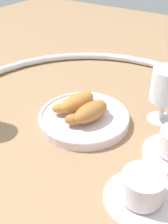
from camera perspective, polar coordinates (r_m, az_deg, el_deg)
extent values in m
plane|color=#997551|center=(0.69, 1.12, -2.01)|extent=(2.20, 2.20, 0.00)
torus|color=silver|center=(0.69, 1.13, -1.20)|extent=(0.82, 0.82, 0.02)
cylinder|color=silver|center=(0.69, 0.00, -1.39)|extent=(0.23, 0.23, 0.02)
torus|color=silver|center=(0.68, 0.00, -0.71)|extent=(0.23, 0.23, 0.01)
ellipsoid|color=#AD6B33|center=(0.65, 1.45, 0.06)|extent=(0.11, 0.07, 0.04)
ellipsoid|color=#AD6B33|center=(0.68, 3.19, 1.33)|extent=(0.05, 0.04, 0.03)
ellipsoid|color=#AD6B33|center=(0.64, -2.13, -1.53)|extent=(0.05, 0.05, 0.03)
ellipsoid|color=#BC7A38|center=(0.68, -1.37, 2.14)|extent=(0.11, 0.07, 0.04)
ellipsoid|color=#BC7A38|center=(0.72, 0.59, 3.19)|extent=(0.05, 0.04, 0.03)
ellipsoid|color=#BC7A38|center=(0.68, -4.86, 0.77)|extent=(0.05, 0.05, 0.03)
cylinder|color=silver|center=(0.53, 11.75, -17.12)|extent=(0.14, 0.14, 0.01)
cylinder|color=silver|center=(0.50, 12.17, -14.93)|extent=(0.08, 0.08, 0.05)
cylinder|color=brown|center=(0.49, 12.48, -13.23)|extent=(0.07, 0.07, 0.01)
torus|color=silver|center=(0.53, 12.26, -11.12)|extent=(0.04, 0.02, 0.04)
cylinder|color=white|center=(0.73, 15.70, -1.31)|extent=(0.07, 0.07, 0.01)
cylinder|color=white|center=(0.71, 16.07, 0.66)|extent=(0.01, 0.01, 0.05)
cylinder|color=white|center=(0.68, 16.96, 5.43)|extent=(0.08, 0.08, 0.08)
cylinder|color=gold|center=(0.68, 16.86, 4.93)|extent=(0.07, 0.07, 0.06)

